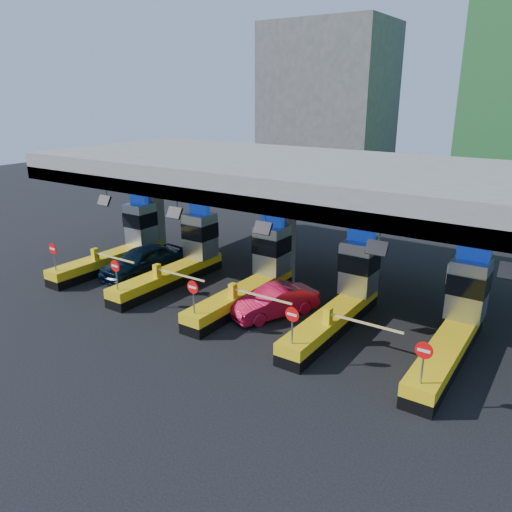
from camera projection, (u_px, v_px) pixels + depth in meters
The scene contains 10 objects.
ground at pixel (253, 300), 26.03m from camera, with size 120.00×120.00×0.00m, color black.
toll_canopy at pixel (283, 175), 26.38m from camera, with size 28.00×12.09×7.00m.
toll_lane_far_left at pixel (124, 242), 31.15m from camera, with size 4.43×8.00×4.16m.
toll_lane_left at pixel (184, 256), 28.48m from camera, with size 4.43×8.00×4.16m.
toll_lane_center at pixel (256, 273), 25.82m from camera, with size 4.43×8.00×4.16m.
toll_lane_right at pixel (345, 294), 23.15m from camera, with size 4.43×8.00×4.16m.
toll_lane_far_right at pixel (457, 320), 20.49m from camera, with size 4.43×8.00×4.16m.
bg_building_concrete at pixel (327, 104), 59.01m from camera, with size 14.00×10.00×18.00m, color #4C4C49.
van at pixel (142, 261), 29.27m from camera, with size 2.12×5.27×1.80m, color black.
red_car at pixel (274, 301), 24.03m from camera, with size 1.54×4.41×1.45m, color #AE0D2E.
Camera 1 is at (13.61, -19.79, 10.30)m, focal length 35.00 mm.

